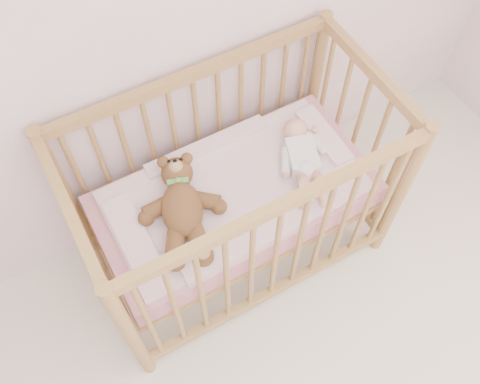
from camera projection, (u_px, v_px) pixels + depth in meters
wall_back at (102, 11)px, 1.78m from camera, size 4.00×0.02×2.70m
crib at (235, 198)px, 2.39m from camera, size 1.36×0.76×1.00m
mattress at (235, 199)px, 2.40m from camera, size 1.22×0.62×0.13m
blanket at (234, 191)px, 2.34m from camera, size 1.10×0.58×0.06m
baby at (303, 154)px, 2.35m from camera, size 0.38×0.53×0.12m
teddy_bear at (182, 209)px, 2.19m from camera, size 0.54×0.64×0.15m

